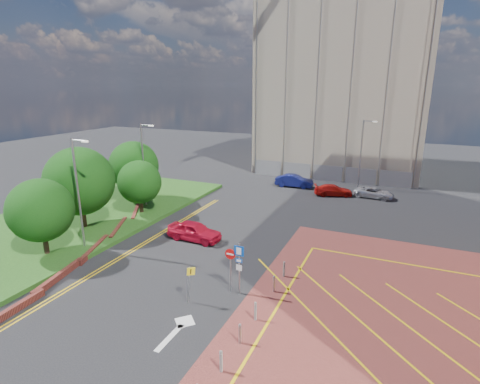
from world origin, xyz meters
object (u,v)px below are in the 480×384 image
Objects in this scene: tree_d at (134,166)px; lamp_left_far at (144,162)px; tree_a at (41,210)px; car_silver_back at (374,193)px; car_blue_back at (294,181)px; car_red_left at (194,231)px; lamp_left_near at (78,189)px; sign_cluster at (236,263)px; warning_sign at (189,280)px; lamp_back at (362,152)px; car_red_back at (333,190)px; tree_c at (139,182)px; tree_b at (80,181)px.

lamp_left_far is at bearing -25.68° from tree_d.
tree_a reaches higher than car_silver_back.
tree_d is at bearing 100.89° from tree_a.
car_red_left is at bearing 167.75° from car_blue_back.
tree_d reaches higher than car_silver_back.
car_blue_back is (9.33, 23.52, -3.93)m from lamp_left_near.
warning_sign is at bearing -134.50° from sign_cluster.
lamp_back reaches higher than car_blue_back.
tree_a is at bearing -79.11° from tree_d.
car_red_left is at bearing 136.69° from sign_cluster.
tree_c is at bearing 112.18° from car_red_back.
car_blue_back is (2.83, 18.67, -0.01)m from car_red_left.
lamp_left_near is at bearing 146.28° from car_silver_back.
tree_d is 1.47× the size of car_silver_back.
tree_c is at bearing 146.84° from sign_cluster.
tree_b is 0.84× the size of lamp_back.
tree_a is at bearing 153.24° from car_blue_back.
tree_b is 8.07m from tree_d.
tree_d is at bearing 97.13° from tree_b.
car_red_left is (8.07, 6.85, -2.76)m from tree_a.
tree_c is (0.50, 10.00, -0.31)m from tree_a.
tree_d is 1.37× the size of car_blue_back.
lamp_left_near is 2.50× the size of sign_cluster.
lamp_left_near and lamp_left_far have the same top height.
car_silver_back is (5.76, 23.65, -1.38)m from sign_cluster.
tree_b is at bearing 135.75° from lamp_left_near.
tree_c is 8.20m from lamp_left_near.
lamp_back reaches higher than tree_b.
sign_cluster is (14.72, -11.02, -2.71)m from lamp_left_far.
lamp_back is at bearing -47.19° from car_red_back.
car_blue_back is (-1.46, 26.51, -0.70)m from warning_sign.
sign_cluster is at bearing 171.82° from car_silver_back.
tree_d is 25.47m from lamp_back.
tree_a is at bearing -122.85° from lamp_back.
tree_c is 1.12× the size of car_red_left.
lamp_left_near reaches higher than car_blue_back.
lamp_back is at bearing 36.09° from tree_d.
lamp_left_far is 18.58m from sign_cluster.
lamp_left_far is 1.83× the size of car_red_left.
tree_a is at bearing -176.06° from sign_cluster.
sign_cluster is 0.78× the size of car_silver_back.
warning_sign is (13.86, -5.98, -2.81)m from tree_b.
tree_b is at bearing 165.74° from sign_cluster.
sign_cluster is (15.80, -4.02, -2.28)m from tree_b.
tree_c is at bearing 132.31° from car_silver_back.
tree_a is 13.24m from tree_d.
tree_a is 1.10× the size of tree_c.
lamp_left_near reaches higher than tree_c.
tree_d is at bearing 61.32° from car_red_left.
lamp_back is 1.83× the size of car_red_left.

